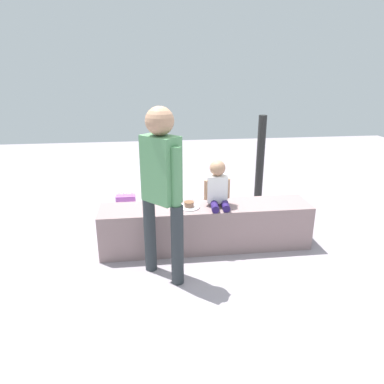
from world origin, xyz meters
name	(u,v)px	position (x,y,z in m)	size (l,w,h in m)	color
ground_plane	(206,246)	(0.00, 0.00, 0.00)	(12.00, 12.00, 0.00)	gray
concrete_ledge	(206,226)	(0.00, 0.00, 0.24)	(2.22, 0.44, 0.47)	gray
child_seated	(218,186)	(0.12, 0.00, 0.69)	(0.28, 0.32, 0.48)	#261755
adult_standing	(161,180)	(-0.48, -0.52, 0.94)	(0.35, 0.37, 1.56)	#2A3135
cake_plate	(189,206)	(-0.18, -0.03, 0.49)	(0.22, 0.22, 0.07)	white
gift_bag	(126,208)	(-0.89, 0.83, 0.17)	(0.24, 0.11, 0.38)	#B259BF
railing_post	(259,171)	(0.94, 1.16, 0.48)	(0.36, 0.36, 1.26)	black
water_bottle_near_gift	(260,214)	(0.78, 0.55, 0.10)	(0.08, 0.08, 0.23)	silver
water_bottle_far_side	(159,218)	(-0.49, 0.61, 0.09)	(0.07, 0.07, 0.19)	silver
party_cup_red	(171,214)	(-0.32, 0.85, 0.05)	(0.08, 0.08, 0.09)	red
cake_box_white	(204,204)	(0.16, 1.10, 0.06)	(0.30, 0.30, 0.12)	white
handbag_black_leather	(215,215)	(0.21, 0.60, 0.11)	(0.27, 0.15, 0.30)	black
handbag_brown_canvas	(159,196)	(-0.46, 1.32, 0.13)	(0.29, 0.14, 0.35)	brown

